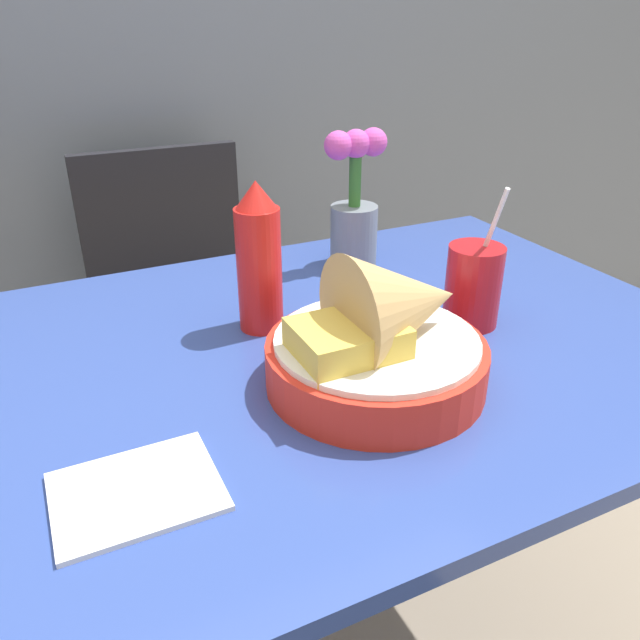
% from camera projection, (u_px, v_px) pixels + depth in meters
% --- Properties ---
extents(dining_table, '(1.26, 0.80, 0.75)m').
position_uv_depth(dining_table, '(287.00, 411.00, 0.91)').
color(dining_table, '#334C9E').
rests_on(dining_table, ground_plane).
extents(chair_far_window, '(0.40, 0.40, 0.87)m').
position_uv_depth(chair_far_window, '(178.00, 296.00, 1.57)').
color(chair_far_window, black).
rests_on(chair_far_window, ground_plane).
extents(food_basket, '(0.28, 0.28, 0.18)m').
position_uv_depth(food_basket, '(384.00, 339.00, 0.77)').
color(food_basket, red).
rests_on(food_basket, dining_table).
extents(ketchup_bottle, '(0.06, 0.06, 0.22)m').
position_uv_depth(ketchup_bottle, '(261.00, 259.00, 0.89)').
color(ketchup_bottle, red).
rests_on(ketchup_bottle, dining_table).
extents(drink_cup, '(0.08, 0.08, 0.21)m').
position_uv_depth(drink_cup, '(473.00, 288.00, 0.92)').
color(drink_cup, red).
rests_on(drink_cup, dining_table).
extents(flower_vase, '(0.12, 0.09, 0.24)m').
position_uv_depth(flower_vase, '(354.00, 208.00, 1.12)').
color(flower_vase, gray).
rests_on(flower_vase, dining_table).
extents(napkin, '(0.16, 0.13, 0.01)m').
position_uv_depth(napkin, '(137.00, 492.00, 0.61)').
color(napkin, white).
rests_on(napkin, dining_table).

